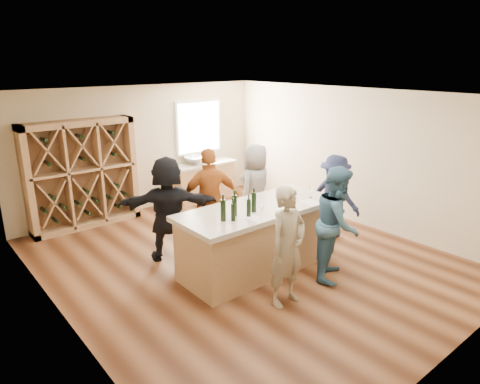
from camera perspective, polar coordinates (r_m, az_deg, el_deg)
floor at (r=7.58m, az=0.39°, el=-9.19°), size 6.00×7.00×0.10m
ceiling at (r=6.80m, az=0.44°, el=13.25°), size 6.00×7.00×0.10m
wall_back at (r=9.96m, az=-12.92°, el=5.68°), size 6.00×0.10×2.80m
wall_front at (r=5.05m, az=27.54°, el=-7.24°), size 6.00×0.10×2.80m
wall_left at (r=5.69m, az=-23.86°, el=-4.07°), size 0.10×7.00×2.80m
wall_right at (r=9.26m, az=15.06°, el=4.66°), size 0.10×7.00×2.80m
window_frame at (r=10.58m, az=-5.54°, el=8.62°), size 1.30×0.06×1.30m
window_pane at (r=10.55m, az=-5.43°, el=8.60°), size 1.18×0.01×1.18m
wine_rack at (r=9.21m, az=-20.29°, el=2.18°), size 2.20×0.45×2.20m
back_counter_base at (r=10.59m, az=-4.96°, el=1.32°), size 1.60×0.58×0.86m
back_counter_top at (r=10.47m, az=-5.02°, el=3.74°), size 1.70×0.62×0.06m
sink at (r=10.33m, az=-5.95°, el=4.23°), size 0.54×0.54×0.19m
faucet at (r=10.47m, az=-6.51°, el=4.70°), size 0.02×0.02×0.30m
tasting_counter_base at (r=7.04m, az=2.44°, el=-6.42°), size 2.60×1.00×1.00m
tasting_counter_top at (r=6.84m, az=2.50°, el=-2.28°), size 2.72×1.12×0.08m
wine_bottle_a at (r=6.19m, az=-2.26°, el=-2.45°), size 0.08×0.08×0.32m
wine_bottle_b at (r=6.19m, az=-0.92°, el=-2.68°), size 0.09×0.09×0.27m
wine_bottle_c at (r=6.38m, az=-0.75°, el=-1.81°), size 0.11×0.11×0.32m
wine_bottle_d at (r=6.36m, az=1.18°, el=-2.15°), size 0.07×0.07×0.26m
wine_bottle_e at (r=6.56m, az=1.86°, el=-1.35°), size 0.10×0.10×0.31m
wine_glass_a at (r=6.29m, az=2.88°, el=-2.78°), size 0.08×0.08×0.18m
wine_glass_b at (r=6.60m, az=6.65°, el=-2.01°), size 0.07×0.07×0.16m
wine_glass_d at (r=6.97m, az=5.74°, el=-0.92°), size 0.07×0.07×0.17m
wine_glass_e at (r=7.34m, az=9.41°, el=-0.13°), size 0.07×0.07×0.16m
tasting_menu_a at (r=6.34m, az=2.15°, el=-3.50°), size 0.27×0.33×0.00m
tasting_menu_b at (r=6.71m, az=6.17°, el=-2.39°), size 0.28×0.35×0.00m
tasting_menu_c at (r=7.10m, az=9.41°, el=-1.40°), size 0.29×0.36×0.00m
person_near_left at (r=5.96m, az=6.35°, el=-7.26°), size 0.64×0.48×1.72m
person_near_right at (r=6.80m, az=12.86°, el=-4.09°), size 1.00×0.86×1.80m
person_server at (r=8.41m, az=12.43°, el=-0.57°), size 0.66×1.11×1.62m
person_far_mid at (r=7.70m, az=-3.97°, el=-0.95°), size 1.21×0.91×1.85m
person_far_right at (r=8.39m, az=2.07°, el=0.40°), size 1.01×0.81×1.79m
person_far_left at (r=7.35m, az=-9.57°, el=-2.16°), size 1.76×1.40×1.82m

